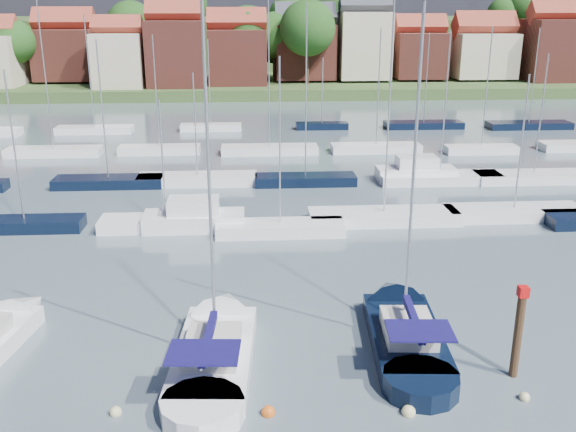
{
  "coord_description": "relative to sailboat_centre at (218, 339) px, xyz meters",
  "views": [
    {
      "loc": [
        -1.39,
        -22.75,
        14.93
      ],
      "look_at": [
        0.89,
        14.0,
        2.82
      ],
      "focal_mm": 40.0,
      "sensor_mm": 36.0,
      "label": 1
    }
  ],
  "objects": [
    {
      "name": "timber_piling",
      "position": [
        12.56,
        -3.27,
        0.73
      ],
      "size": [
        0.4,
        0.4,
        6.37
      ],
      "color": "#4C331E",
      "rests_on": "ground"
    },
    {
      "name": "ground",
      "position": [
        2.97,
        36.42,
        -0.35
      ],
      "size": [
        260.0,
        260.0,
        0.0
      ],
      "primitive_type": "plane",
      "color": "#4E616A",
      "rests_on": "ground"
    },
    {
      "name": "sailboat_centre",
      "position": [
        0.0,
        0.0,
        0.0
      ],
      "size": [
        4.09,
        12.48,
        16.66
      ],
      "rotation": [
        0.0,
        0.0,
        1.5
      ],
      "color": "white",
      "rests_on": "ground"
    },
    {
      "name": "buoy_c",
      "position": [
        -3.73,
        -4.98,
        -0.35
      ],
      "size": [
        0.47,
        0.47,
        0.47
      ],
      "primitive_type": "sphere",
      "color": "beige",
      "rests_on": "ground"
    },
    {
      "name": "marina_field",
      "position": [
        4.87,
        31.56,
        0.08
      ],
      "size": [
        79.62,
        41.41,
        15.93
      ],
      "color": "white",
      "rests_on": "ground"
    },
    {
      "name": "buoy_e",
      "position": [
        9.31,
        2.76,
        -0.35
      ],
      "size": [
        0.54,
        0.54,
        0.54
      ],
      "primitive_type": "sphere",
      "color": "#D85914",
      "rests_on": "ground"
    },
    {
      "name": "buoy_d",
      "position": [
        7.49,
        -5.67,
        -0.35
      ],
      "size": [
        0.55,
        0.55,
        0.55
      ],
      "primitive_type": "sphere",
      "color": "beige",
      "rests_on": "ground"
    },
    {
      "name": "sailboat_navy",
      "position": [
        8.69,
        0.97,
        0.0
      ],
      "size": [
        3.98,
        12.07,
        16.43
      ],
      "rotation": [
        0.0,
        0.0,
        1.5
      ],
      "color": "black",
      "rests_on": "ground"
    },
    {
      "name": "buoy_f",
      "position": [
        12.33,
        -4.99,
        -0.35
      ],
      "size": [
        0.43,
        0.43,
        0.43
      ],
      "primitive_type": "sphere",
      "color": "beige",
      "rests_on": "ground"
    },
    {
      "name": "buoy_g",
      "position": [
        2.12,
        -5.35,
        -0.35
      ],
      "size": [
        0.54,
        0.54,
        0.54
      ],
      "primitive_type": "sphere",
      "color": "#D85914",
      "rests_on": "ground"
    },
    {
      "name": "far_shore_town",
      "position": [
        5.19,
        129.08,
        4.26
      ],
      "size": [
        212.46,
        90.0,
        22.27
      ],
      "color": "#42592C",
      "rests_on": "ground"
    }
  ]
}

